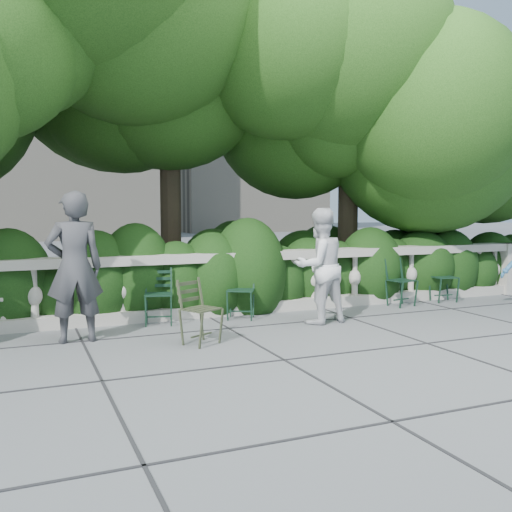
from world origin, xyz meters
name	(u,v)px	position (x,y,z in m)	size (l,w,h in m)	color
ground	(285,337)	(0.00, 0.00, 0.00)	(90.00, 90.00, 0.00)	#56585E
balustrade	(237,284)	(0.00, 1.80, 0.49)	(12.00, 0.44, 1.00)	#9E998E
shrub_hedge	(213,302)	(0.00, 3.00, 0.00)	(15.00, 2.60, 1.70)	black
tree_canopy	(244,83)	(0.69, 3.19, 3.96)	(15.04, 6.52, 6.78)	#3F3023
chair_b	(159,327)	(-1.39, 1.31, 0.00)	(0.44, 0.48, 0.84)	black
chair_c	(240,321)	(-0.16, 1.25, 0.00)	(0.44, 0.48, 0.84)	black
chair_e	(407,307)	(2.91, 1.22, 0.00)	(0.44, 0.48, 0.84)	black
chair_f	(448,303)	(3.86, 1.30, 0.00)	(0.44, 0.48, 0.84)	black
chair_weathered	(210,346)	(-1.07, -0.05, 0.00)	(0.44, 0.48, 0.84)	black
person_woman_grey	(74,267)	(-2.57, 0.83, 0.96)	(0.70, 0.46, 1.92)	#38393D
person_casual_man	(320,266)	(0.88, 0.67, 0.85)	(0.83, 0.64, 1.70)	silver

